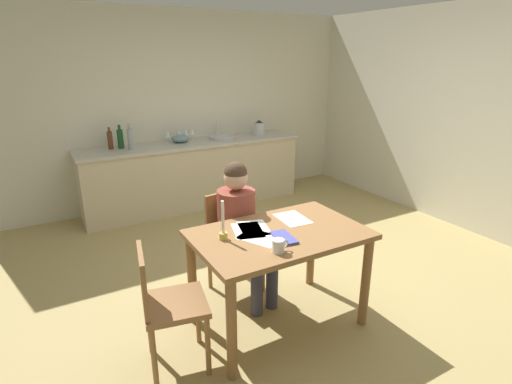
# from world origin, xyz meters

# --- Properties ---
(ground_plane) EXTENTS (5.20, 5.20, 0.04)m
(ground_plane) POSITION_xyz_m (0.00, 0.00, -0.02)
(ground_plane) COLOR tan
(wall_back) EXTENTS (5.20, 0.12, 2.60)m
(wall_back) POSITION_xyz_m (0.00, 2.60, 1.30)
(wall_back) COLOR beige
(wall_back) RESTS_ON ground
(wall_right) EXTENTS (0.12, 5.20, 2.60)m
(wall_right) POSITION_xyz_m (2.60, 0.00, 1.30)
(wall_right) COLOR beige
(wall_right) RESTS_ON ground
(kitchen_counter) EXTENTS (3.01, 0.64, 0.90)m
(kitchen_counter) POSITION_xyz_m (0.00, 2.24, 0.45)
(kitchen_counter) COLOR beige
(kitchen_counter) RESTS_ON ground
(dining_table) EXTENTS (1.26, 0.80, 0.78)m
(dining_table) POSITION_xyz_m (-0.42, -0.58, 0.66)
(dining_table) COLOR olive
(dining_table) RESTS_ON ground
(chair_at_table) EXTENTS (0.46, 0.46, 0.88)m
(chair_at_table) POSITION_xyz_m (-0.50, 0.07, 0.50)
(chair_at_table) COLOR olive
(chair_at_table) RESTS_ON ground
(person_seated) EXTENTS (0.38, 0.62, 1.19)m
(person_seated) POSITION_xyz_m (-0.48, -0.08, 0.68)
(person_seated) COLOR brown
(person_seated) RESTS_ON ground
(chair_side_empty) EXTENTS (0.47, 0.47, 0.88)m
(chair_side_empty) POSITION_xyz_m (-1.31, -0.61, 0.50)
(chair_side_empty) COLOR olive
(chair_side_empty) RESTS_ON ground
(coffee_mug) EXTENTS (0.12, 0.08, 0.09)m
(coffee_mug) POSITION_xyz_m (-0.59, -0.84, 0.83)
(coffee_mug) COLOR white
(coffee_mug) RESTS_ON dining_table
(candlestick) EXTENTS (0.06, 0.06, 0.29)m
(candlestick) POSITION_xyz_m (-0.83, -0.48, 0.86)
(candlestick) COLOR gold
(candlestick) RESTS_ON dining_table
(book_magazine) EXTENTS (0.15, 0.25, 0.02)m
(book_magazine) POSITION_xyz_m (-0.45, -0.68, 0.79)
(book_magazine) COLOR #484BA0
(book_magazine) RESTS_ON dining_table
(paper_letter) EXTENTS (0.29, 0.34, 0.00)m
(paper_letter) POSITION_xyz_m (-0.60, -0.43, 0.78)
(paper_letter) COLOR white
(paper_letter) RESTS_ON dining_table
(paper_bill) EXTENTS (0.23, 0.31, 0.00)m
(paper_bill) POSITION_xyz_m (-0.19, -0.41, 0.78)
(paper_bill) COLOR white
(paper_bill) RESTS_ON dining_table
(paper_envelope) EXTENTS (0.28, 0.34, 0.00)m
(paper_envelope) POSITION_xyz_m (-0.54, -0.42, 0.78)
(paper_envelope) COLOR white
(paper_envelope) RESTS_ON dining_table
(paper_receipt) EXTENTS (0.32, 0.36, 0.00)m
(paper_receipt) POSITION_xyz_m (-0.59, -0.59, 0.78)
(paper_receipt) COLOR white
(paper_receipt) RESTS_ON dining_table
(sink_unit) EXTENTS (0.36, 0.36, 0.24)m
(sink_unit) POSITION_xyz_m (0.45, 2.24, 0.92)
(sink_unit) COLOR #B2B7BC
(sink_unit) RESTS_ON kitchen_counter
(bottle_oil) EXTENTS (0.06, 0.06, 0.27)m
(bottle_oil) POSITION_xyz_m (-1.04, 2.33, 1.02)
(bottle_oil) COLOR #593319
(bottle_oil) RESTS_ON kitchen_counter
(bottle_vinegar) EXTENTS (0.07, 0.07, 0.29)m
(bottle_vinegar) POSITION_xyz_m (-0.92, 2.32, 1.03)
(bottle_vinegar) COLOR #194C23
(bottle_vinegar) RESTS_ON kitchen_counter
(bottle_wine_red) EXTENTS (0.06, 0.06, 0.32)m
(bottle_wine_red) POSITION_xyz_m (-0.83, 2.19, 1.03)
(bottle_wine_red) COLOR #8C999E
(bottle_wine_red) RESTS_ON kitchen_counter
(mixing_bowl) EXTENTS (0.23, 0.23, 0.10)m
(mixing_bowl) POSITION_xyz_m (-0.15, 2.31, 0.95)
(mixing_bowl) COLOR #668C99
(mixing_bowl) RESTS_ON kitchen_counter
(stovetop_kettle) EXTENTS (0.18, 0.18, 0.22)m
(stovetop_kettle) POSITION_xyz_m (1.04, 2.24, 1.00)
(stovetop_kettle) COLOR #B7BABF
(stovetop_kettle) RESTS_ON kitchen_counter
(wine_glass_near_sink) EXTENTS (0.07, 0.07, 0.15)m
(wine_glass_near_sink) POSITION_xyz_m (0.06, 2.39, 1.01)
(wine_glass_near_sink) COLOR silver
(wine_glass_near_sink) RESTS_ON kitchen_counter
(wine_glass_by_kettle) EXTENTS (0.07, 0.07, 0.15)m
(wine_glass_by_kettle) POSITION_xyz_m (-0.03, 2.39, 1.01)
(wine_glass_by_kettle) COLOR silver
(wine_glass_by_kettle) RESTS_ON kitchen_counter
(wine_glass_back_left) EXTENTS (0.07, 0.07, 0.15)m
(wine_glass_back_left) POSITION_xyz_m (-0.13, 2.39, 1.01)
(wine_glass_back_left) COLOR silver
(wine_glass_back_left) RESTS_ON kitchen_counter
(wine_glass_back_right) EXTENTS (0.07, 0.07, 0.15)m
(wine_glass_back_right) POSITION_xyz_m (-0.29, 2.39, 1.01)
(wine_glass_back_right) COLOR silver
(wine_glass_back_right) RESTS_ON kitchen_counter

